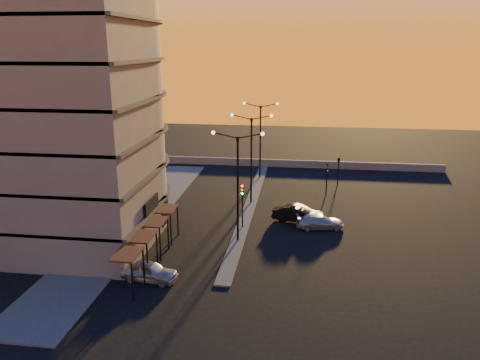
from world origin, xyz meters
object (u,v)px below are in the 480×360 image
at_px(traffic_light_main, 242,199).
at_px(car_wagon, 320,222).
at_px(streetlamp_mid, 251,152).
at_px(car_hatchback, 149,271).
at_px(car_sedan, 298,214).

xyz_separation_m(traffic_light_main, car_wagon, (7.03, 1.01, -2.25)).
bearing_deg(traffic_light_main, streetlamp_mid, 90.00).
bearing_deg(car_hatchback, traffic_light_main, -18.57).
xyz_separation_m(streetlamp_mid, car_sedan, (5.00, -4.70, -4.81)).
bearing_deg(car_sedan, traffic_light_main, 129.13).
bearing_deg(car_sedan, streetlamp_mid, 59.99).
bearing_deg(streetlamp_mid, car_hatchback, -106.61).
distance_m(traffic_light_main, car_wagon, 7.46).
relative_size(traffic_light_main, car_wagon, 0.97).
bearing_deg(car_wagon, streetlamp_mid, 40.16).
height_order(streetlamp_mid, car_hatchback, streetlamp_mid).
relative_size(streetlamp_mid, car_hatchback, 2.33).
bearing_deg(car_wagon, traffic_light_main, 89.36).
height_order(car_hatchback, car_sedan, car_sedan).
bearing_deg(traffic_light_main, car_sedan, 25.93).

